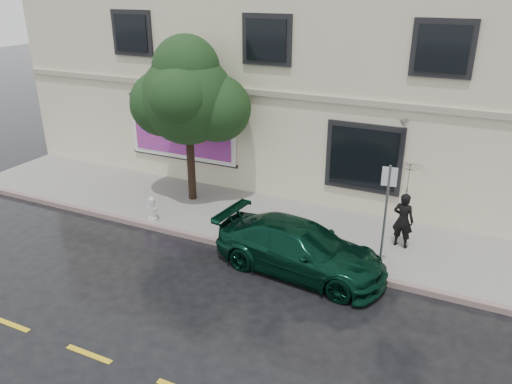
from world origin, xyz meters
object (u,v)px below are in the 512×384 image
at_px(pedestrian, 403,220).
at_px(street_tree, 188,99).
at_px(fire_hydrant, 152,209).
at_px(car, 300,248).

distance_m(pedestrian, street_tree, 7.31).
relative_size(street_tree, fire_hydrant, 6.43).
bearing_deg(car, pedestrian, -38.60).
distance_m(car, pedestrian, 3.02).
relative_size(car, street_tree, 0.92).
height_order(car, fire_hydrant, car).
bearing_deg(street_tree, car, -27.75).
relative_size(car, pedestrian, 2.84).
height_order(car, pedestrian, pedestrian).
bearing_deg(fire_hydrant, pedestrian, -12.14).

